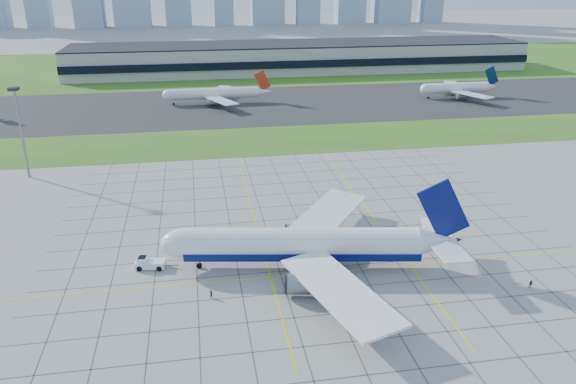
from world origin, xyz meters
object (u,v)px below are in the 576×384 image
(distant_jet_2, at_px, (458,88))
(crew_far, at_px, (531,284))
(crew_near, at_px, (211,294))
(pushback_tug, at_px, (149,263))
(light_mast, at_px, (20,122))
(distant_jet_1, at_px, (215,93))
(airliner, at_px, (304,245))

(distant_jet_2, bearing_deg, crew_far, -110.82)
(crew_near, bearing_deg, distant_jet_2, 6.95)
(crew_near, relative_size, crew_far, 1.00)
(pushback_tug, xyz_separation_m, distant_jet_2, (130.49, 138.94, 3.43))
(light_mast, distance_m, distant_jet_1, 103.56)
(distant_jet_1, relative_size, distant_jet_2, 1.05)
(distant_jet_1, bearing_deg, pushback_tug, -97.84)
(pushback_tug, distance_m, distant_jet_1, 146.52)
(distant_jet_2, bearing_deg, airliner, -124.83)
(light_mast, bearing_deg, airliner, -43.88)
(crew_near, distance_m, distant_jet_1, 158.45)
(light_mast, height_order, crew_near, light_mast)
(crew_near, height_order, crew_far, crew_near)
(airliner, relative_size, crew_far, 37.07)
(crew_near, bearing_deg, crew_far, -51.46)
(airliner, height_order, crew_near, airliner)
(light_mast, height_order, distant_jet_1, light_mast)
(airliner, bearing_deg, distant_jet_1, 103.42)
(crew_far, distance_m, distant_jet_2, 169.72)
(crew_near, xyz_separation_m, distant_jet_1, (8.32, 158.18, 3.68))
(crew_near, xyz_separation_m, distant_jet_2, (118.83, 152.02, 3.68))
(light_mast, bearing_deg, crew_far, -36.43)
(pushback_tug, height_order, distant_jet_2, distant_jet_2)
(airliner, distance_m, distant_jet_2, 175.54)
(pushback_tug, xyz_separation_m, distant_jet_1, (19.99, 145.11, 3.44))
(light_mast, xyz_separation_m, distant_jet_2, (167.27, 79.65, -11.70))
(light_mast, bearing_deg, pushback_tug, -58.19)
(crew_near, distance_m, distant_jet_2, 192.98)
(distant_jet_2, bearing_deg, distant_jet_1, 176.80)
(light_mast, distance_m, crew_far, 133.83)
(pushback_tug, bearing_deg, crew_near, -38.74)
(distant_jet_1, bearing_deg, crew_near, -93.01)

